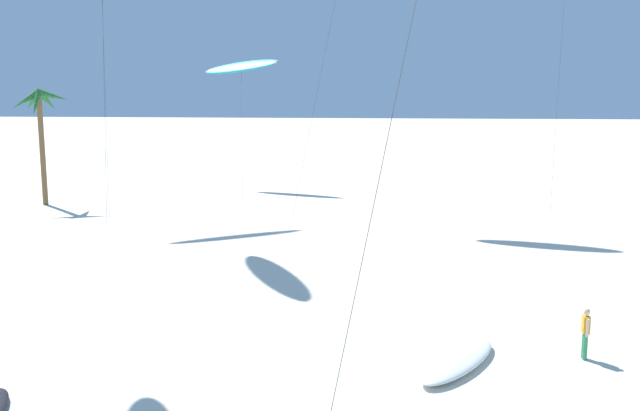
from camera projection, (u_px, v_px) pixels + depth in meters
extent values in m
cylinder|color=brown|center=(42.00, 149.00, 49.60)|extent=(0.35, 0.35, 7.49)
cone|color=#23662D|center=(53.00, 96.00, 48.96)|extent=(2.09, 0.63, 1.03)
cone|color=#23662D|center=(47.00, 101.00, 49.81)|extent=(0.99, 2.02, 1.63)
cone|color=#23662D|center=(33.00, 101.00, 49.60)|extent=(1.89, 1.67, 1.57)
cone|color=#23662D|center=(26.00, 100.00, 48.49)|extent=(1.84, 1.80, 1.47)
cone|color=#23662D|center=(36.00, 103.00, 48.36)|extent=(0.83, 1.90, 1.77)
cylinder|color=#4C4C51|center=(384.00, 158.00, 16.68)|extent=(2.82, 6.09, 13.62)
cylinder|color=#4C4C51|center=(323.00, 61.00, 45.72)|extent=(3.56, 3.79, 18.95)
cylinder|color=#4C4C51|center=(560.00, 71.00, 47.08)|extent=(1.10, 3.74, 17.76)
ellipsoid|color=#19B2B7|center=(241.00, 67.00, 57.95)|extent=(6.50, 3.39, 1.77)
ellipsoid|color=red|center=(241.00, 66.00, 57.95)|extent=(6.39, 2.54, 1.17)
cylinder|color=#4C4C51|center=(242.00, 131.00, 54.40)|extent=(1.53, 8.77, 9.19)
cylinder|color=#4C4C51|center=(103.00, 48.00, 40.05)|extent=(1.03, 4.49, 20.05)
cylinder|color=#4C4C51|center=(104.00, 55.00, 47.04)|extent=(1.88, 5.96, 19.73)
ellipsoid|color=white|center=(458.00, 360.00, 22.38)|extent=(3.30, 4.45, 0.37)
ellipsoid|color=#EA5193|center=(458.00, 360.00, 22.38)|extent=(1.94, 2.26, 0.22)
cylinder|color=#338E56|center=(584.00, 345.00, 23.00)|extent=(0.14, 0.14, 0.84)
cylinder|color=#338E56|center=(585.00, 347.00, 22.84)|extent=(0.14, 0.14, 0.84)
cube|color=orange|center=(586.00, 324.00, 22.80)|extent=(0.21, 0.31, 0.54)
cylinder|color=beige|center=(584.00, 323.00, 23.01)|extent=(0.09, 0.09, 0.56)
cylinder|color=beige|center=(588.00, 328.00, 22.60)|extent=(0.09, 0.09, 0.56)
sphere|color=beige|center=(587.00, 312.00, 22.73)|extent=(0.21, 0.21, 0.21)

